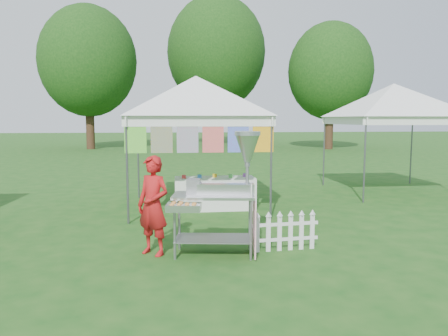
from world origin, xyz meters
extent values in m
plane|color=#184E16|center=(0.00, 0.00, 0.00)|extent=(120.00, 120.00, 0.00)
cylinder|color=#59595E|center=(-1.42, 2.08, 1.05)|extent=(0.04, 0.04, 2.10)
cylinder|color=#59595E|center=(1.42, 2.08, 1.05)|extent=(0.04, 0.04, 2.10)
cylinder|color=#59595E|center=(-1.42, 4.92, 1.05)|extent=(0.04, 0.04, 2.10)
cylinder|color=#59595E|center=(1.42, 4.92, 1.05)|extent=(0.04, 0.04, 2.10)
cube|color=white|center=(0.00, 2.08, 2.00)|extent=(3.00, 0.03, 0.22)
cube|color=white|center=(0.00, 4.92, 2.00)|extent=(3.00, 0.03, 0.22)
pyramid|color=white|center=(0.00, 3.50, 3.00)|extent=(4.24, 4.24, 0.90)
cylinder|color=#59595E|center=(0.00, 2.08, 2.08)|extent=(3.00, 0.03, 0.03)
cube|color=green|center=(-1.25, 2.08, 1.73)|extent=(0.42, 0.01, 0.70)
cube|color=#E1AD0B|center=(-0.75, 2.08, 1.73)|extent=(0.42, 0.01, 0.70)
cube|color=#34C5A0|center=(-0.25, 2.08, 1.73)|extent=(0.42, 0.01, 0.70)
cube|color=#C2187C|center=(0.25, 2.08, 1.73)|extent=(0.42, 0.01, 0.70)
cube|color=purple|center=(0.75, 2.08, 1.73)|extent=(0.42, 0.01, 0.70)
cube|color=orange|center=(1.25, 2.08, 1.73)|extent=(0.42, 0.01, 0.70)
cylinder|color=#59595E|center=(4.08, 3.58, 1.05)|extent=(0.04, 0.04, 2.10)
cylinder|color=#59595E|center=(4.08, 6.42, 1.05)|extent=(0.04, 0.04, 2.10)
cylinder|color=#59595E|center=(6.92, 6.42, 1.05)|extent=(0.04, 0.04, 2.10)
cube|color=white|center=(5.50, 3.58, 2.00)|extent=(3.00, 0.03, 0.22)
cube|color=white|center=(5.50, 6.42, 2.00)|extent=(3.00, 0.03, 0.22)
pyramid|color=white|center=(5.50, 5.00, 3.00)|extent=(4.24, 4.24, 0.90)
cylinder|color=#59595E|center=(5.50, 3.58, 2.08)|extent=(3.00, 0.03, 0.03)
cylinder|color=#311E12|center=(-6.00, 24.00, 1.98)|extent=(0.56, 0.56, 3.96)
ellipsoid|color=#2A5718|center=(-6.00, 24.00, 5.85)|extent=(6.40, 6.40, 7.36)
cylinder|color=#311E12|center=(3.00, 28.00, 2.42)|extent=(0.56, 0.56, 4.84)
ellipsoid|color=#2A5718|center=(3.00, 28.00, 7.15)|extent=(7.60, 7.60, 8.74)
cylinder|color=#311E12|center=(10.00, 22.00, 1.76)|extent=(0.56, 0.56, 3.52)
ellipsoid|color=#2A5718|center=(10.00, 22.00, 5.20)|extent=(5.60, 5.60, 6.44)
cylinder|color=gray|center=(-0.53, -0.24, 0.45)|extent=(0.05, 0.05, 0.90)
cylinder|color=gray|center=(0.56, -0.40, 0.45)|extent=(0.05, 0.05, 0.90)
cylinder|color=gray|center=(-0.46, 0.26, 0.45)|extent=(0.05, 0.05, 0.90)
cylinder|color=gray|center=(0.63, 0.09, 0.45)|extent=(0.05, 0.05, 0.90)
cube|color=gray|center=(0.05, -0.07, 0.25)|extent=(1.22, 0.73, 0.02)
cube|color=#B7B7BC|center=(0.05, -0.07, 0.90)|extent=(1.28, 0.77, 0.04)
cube|color=#B7B7BC|center=(0.23, -0.05, 1.00)|extent=(0.88, 0.37, 0.15)
cube|color=gray|center=(-0.24, 0.02, 1.03)|extent=(0.23, 0.25, 0.22)
cylinder|color=gray|center=(0.55, -0.10, 1.35)|extent=(0.06, 0.06, 0.90)
cone|color=#B7B7BC|center=(0.55, -0.10, 1.60)|extent=(0.41, 0.41, 0.40)
cylinder|color=#B7B7BC|center=(0.55, -0.10, 1.83)|extent=(0.43, 0.43, 0.06)
cube|color=#B7B7BC|center=(-0.40, -0.39, 0.80)|extent=(0.52, 0.37, 0.10)
cube|color=#F0A2B0|center=(0.65, -0.16, 0.45)|extent=(0.13, 0.75, 0.81)
cube|color=white|center=(0.55, -0.43, 1.02)|extent=(0.04, 0.14, 0.18)
imported|color=#AE1516|center=(-0.85, 0.05, 0.75)|extent=(0.65, 0.62, 1.50)
cube|color=silver|center=(0.72, -0.04, 0.28)|extent=(0.07, 0.03, 0.56)
cube|color=silver|center=(0.90, -0.03, 0.28)|extent=(0.07, 0.03, 0.56)
cube|color=silver|center=(1.08, -0.01, 0.28)|extent=(0.07, 0.03, 0.56)
cube|color=silver|center=(1.26, 0.01, 0.28)|extent=(0.07, 0.03, 0.56)
cube|color=silver|center=(1.44, 0.02, 0.28)|extent=(0.07, 0.03, 0.56)
cube|color=silver|center=(1.62, 0.04, 0.28)|extent=(0.07, 0.03, 0.56)
cube|color=silver|center=(1.17, 0.00, 0.18)|extent=(1.08, 0.12, 0.05)
cube|color=silver|center=(1.17, 0.00, 0.42)|extent=(1.08, 0.12, 0.05)
cube|color=white|center=(0.40, 3.28, 0.36)|extent=(1.80, 0.70, 0.72)
camera|label=1|loc=(-0.56, -6.45, 2.04)|focal=35.00mm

